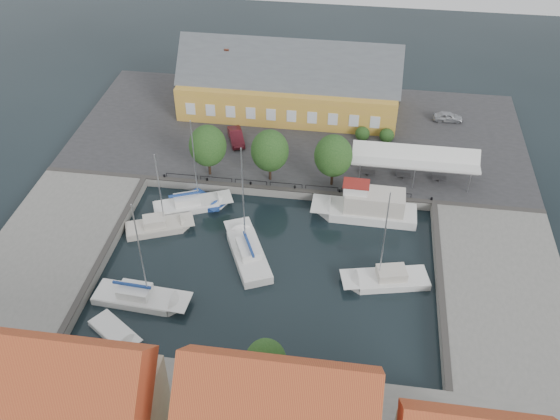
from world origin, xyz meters
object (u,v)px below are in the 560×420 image
(warehouse, at_px, (285,85))
(car_red, at_px, (236,137))
(west_boat_b, at_px, (158,228))
(west_boat_a, at_px, (191,206))
(center_sailboat, at_px, (248,254))
(trawler, at_px, (368,209))
(tent_canopy, at_px, (415,159))
(launch_nw, at_px, (205,202))
(east_boat_b, at_px, (387,280))
(west_boat_d, at_px, (140,299))
(car_silver, at_px, (448,117))
(launch_sw, at_px, (115,333))

(warehouse, bearing_deg, car_red, -117.58)
(car_red, bearing_deg, west_boat_b, -128.13)
(west_boat_a, bearing_deg, center_sailboat, -41.94)
(trawler, bearing_deg, tent_canopy, 53.14)
(launch_nw, bearing_deg, east_boat_b, -25.51)
(warehouse, relative_size, west_boat_d, 2.36)
(warehouse, bearing_deg, west_boat_b, -111.10)
(car_silver, bearing_deg, east_boat_b, 163.55)
(car_silver, height_order, trawler, trawler)
(warehouse, relative_size, west_boat_a, 2.49)
(car_silver, height_order, launch_nw, car_silver)
(car_silver, xyz_separation_m, east_boat_b, (-7.40, -29.69, -1.38))
(car_red, height_order, trawler, trawler)
(west_boat_a, distance_m, launch_sw, 18.38)
(car_silver, xyz_separation_m, launch_sw, (-30.94, -39.43, -1.55))
(car_silver, relative_size, car_red, 0.85)
(car_red, relative_size, center_sailboat, 0.35)
(center_sailboat, bearing_deg, tent_canopy, 41.49)
(car_red, distance_m, west_boat_b, 17.27)
(tent_canopy, xyz_separation_m, car_red, (-21.37, 4.71, -1.95))
(center_sailboat, xyz_separation_m, launch_nw, (-6.38, 7.97, -0.27))
(warehouse, xyz_separation_m, west_boat_b, (-9.87, -25.59, -4.17))
(warehouse, xyz_separation_m, trawler, (11.85, -20.18, -3.41))
(car_red, relative_size, west_boat_d, 0.37)
(west_boat_d, relative_size, launch_sw, 2.18)
(west_boat_b, bearing_deg, trawler, 13.96)
(car_silver, distance_m, launch_nw, 34.13)
(car_silver, bearing_deg, launch_sw, 139.42)
(warehouse, bearing_deg, car_silver, -0.83)
(tent_canopy, distance_m, west_boat_d, 33.47)
(tent_canopy, xyz_separation_m, west_boat_a, (-24.00, -7.63, -3.41))
(warehouse, height_order, car_red, warehouse)
(east_boat_b, height_order, launch_sw, east_boat_b)
(launch_nw, bearing_deg, trawler, 0.61)
(car_red, xyz_separation_m, center_sailboat, (5.00, -19.19, -1.37))
(warehouse, xyz_separation_m, center_sailboat, (0.22, -28.34, -4.06))
(west_boat_d, height_order, launch_sw, west_boat_d)
(car_red, relative_size, launch_nw, 0.91)
(center_sailboat, height_order, launch_sw, center_sailboat)
(center_sailboat, height_order, west_boat_d, center_sailboat)
(east_boat_b, relative_size, launch_nw, 2.33)
(west_boat_a, relative_size, west_boat_b, 1.15)
(trawler, distance_m, launch_sw, 28.99)
(car_silver, relative_size, west_boat_a, 0.33)
(car_silver, distance_m, west_boat_b, 40.24)
(tent_canopy, bearing_deg, west_boat_a, -162.37)
(car_red, distance_m, east_boat_b, 28.11)
(car_red, height_order, west_boat_b, west_boat_b)
(tent_canopy, height_order, west_boat_d, west_boat_d)
(warehouse, xyz_separation_m, car_red, (-4.78, -9.15, -2.69))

